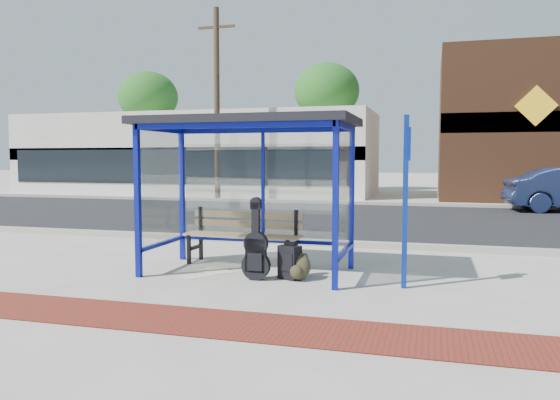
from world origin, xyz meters
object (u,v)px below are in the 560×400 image
(bench, at_px, (244,233))
(suitcase, at_px, (290,262))
(guitar_bag, at_px, (256,252))
(backpack, at_px, (299,268))

(bench, bearing_deg, suitcase, -36.61)
(bench, distance_m, guitar_bag, 1.23)
(guitar_bag, xyz_separation_m, suitcase, (0.46, 0.18, -0.17))
(guitar_bag, distance_m, backpack, 0.68)
(guitar_bag, relative_size, suitcase, 2.11)
(suitcase, relative_size, backpack, 1.36)
(bench, relative_size, backpack, 5.06)
(bench, xyz_separation_m, guitar_bag, (0.58, -1.08, -0.11))
(guitar_bag, bearing_deg, backpack, 11.97)
(guitar_bag, xyz_separation_m, backpack, (0.62, 0.15, -0.23))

